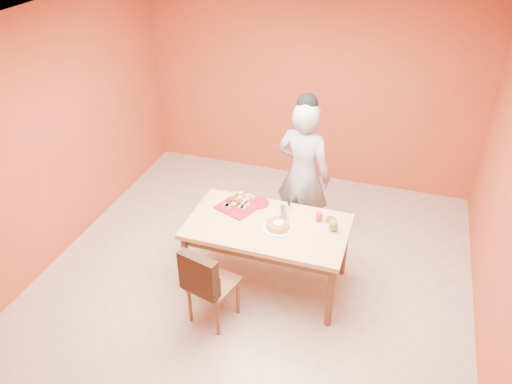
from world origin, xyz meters
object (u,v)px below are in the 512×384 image
(egg_ornament, at_px, (333,226))
(checker_tin, at_px, (330,220))
(red_dinner_plate, at_px, (258,203))
(person, at_px, (303,175))
(sponge_cake, at_px, (278,225))
(dining_chair, at_px, (212,283))
(dining_table, at_px, (267,232))
(pastry_platter, at_px, (239,206))
(magenta_glass, at_px, (319,217))

(egg_ornament, relative_size, checker_tin, 1.18)
(red_dinner_plate, height_order, checker_tin, checker_tin)
(person, bearing_deg, sponge_cake, 99.99)
(dining_chair, xyz_separation_m, egg_ornament, (0.98, 0.76, 0.35))
(sponge_cake, bearing_deg, dining_chair, -125.78)
(egg_ornament, bearing_deg, person, 110.06)
(dining_table, height_order, sponge_cake, sponge_cake)
(sponge_cake, relative_size, egg_ornament, 1.98)
(sponge_cake, xyz_separation_m, checker_tin, (0.47, 0.28, -0.02))
(red_dinner_plate, bearing_deg, pastry_platter, -142.35)
(person, relative_size, sponge_cake, 7.37)
(dining_table, height_order, red_dinner_plate, red_dinner_plate)
(dining_chair, height_order, egg_ornament, dining_chair)
(red_dinner_plate, distance_m, checker_tin, 0.80)
(dining_chair, height_order, red_dinner_plate, dining_chair)
(sponge_cake, relative_size, checker_tin, 2.33)
(pastry_platter, relative_size, egg_ornament, 3.04)
(person, height_order, egg_ornament, person)
(dining_table, xyz_separation_m, checker_tin, (0.58, 0.26, 0.11))
(dining_table, relative_size, sponge_cake, 6.71)
(dining_chair, xyz_separation_m, magenta_glass, (0.81, 0.88, 0.34))
(pastry_platter, distance_m, red_dinner_plate, 0.21)
(magenta_glass, distance_m, checker_tin, 0.12)
(dining_chair, relative_size, checker_tin, 8.76)
(person, xyz_separation_m, red_dinner_plate, (-0.36, -0.54, -0.11))
(pastry_platter, bearing_deg, checker_tin, 3.27)
(person, distance_m, red_dinner_plate, 0.66)
(dining_table, bearing_deg, pastry_platter, 152.07)
(dining_table, distance_m, sponge_cake, 0.18)
(pastry_platter, xyz_separation_m, red_dinner_plate, (0.17, 0.13, -0.00))
(sponge_cake, height_order, magenta_glass, magenta_glass)
(pastry_platter, xyz_separation_m, egg_ornament, (1.02, -0.10, 0.05))
(dining_chair, height_order, person, person)
(egg_ornament, bearing_deg, red_dinner_plate, 152.44)
(person, bearing_deg, magenta_glass, 128.80)
(checker_tin, bearing_deg, pastry_platter, -176.73)
(dining_table, xyz_separation_m, sponge_cake, (0.12, -0.03, 0.13))
(red_dinner_plate, relative_size, egg_ornament, 2.00)
(magenta_glass, bearing_deg, pastry_platter, -178.34)
(sponge_cake, bearing_deg, dining_table, 166.63)
(sponge_cake, relative_size, magenta_glass, 2.45)
(egg_ornament, height_order, checker_tin, egg_ornament)
(egg_ornament, bearing_deg, dining_table, 176.59)
(person, xyz_separation_m, sponge_cake, (-0.03, -0.89, -0.08))
(dining_chair, bearing_deg, magenta_glass, 61.63)
(person, xyz_separation_m, pastry_platter, (-0.53, -0.67, -0.11))
(checker_tin, bearing_deg, dining_table, -156.31)
(sponge_cake, bearing_deg, red_dinner_plate, 132.44)
(magenta_glass, height_order, checker_tin, magenta_glass)
(dining_chair, bearing_deg, checker_tin, 58.87)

